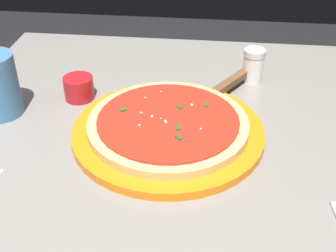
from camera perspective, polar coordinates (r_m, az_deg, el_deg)
restaurant_table at (r=0.94m, az=-1.19°, el=-7.26°), size 0.84×0.80×0.73m
serving_plate at (r=0.81m, az=0.00°, el=-0.71°), size 0.35×0.35×0.02m
pizza at (r=0.80m, az=0.00°, el=0.33°), size 0.29×0.29×0.02m
pizza_server at (r=0.91m, az=6.68°, el=4.57°), size 0.16×0.21×0.01m
cup_small_sauce at (r=0.93m, az=-11.45°, el=4.85°), size 0.06×0.06×0.05m
parmesan_shaker at (r=0.99m, az=10.97°, el=7.74°), size 0.05×0.05×0.07m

